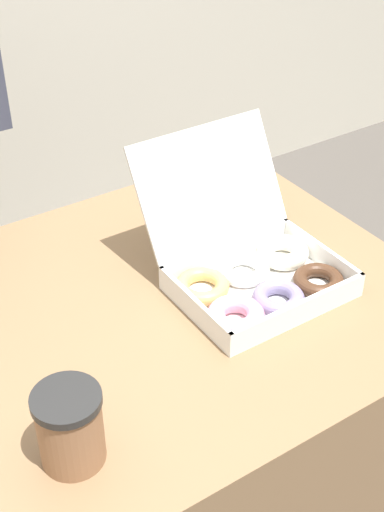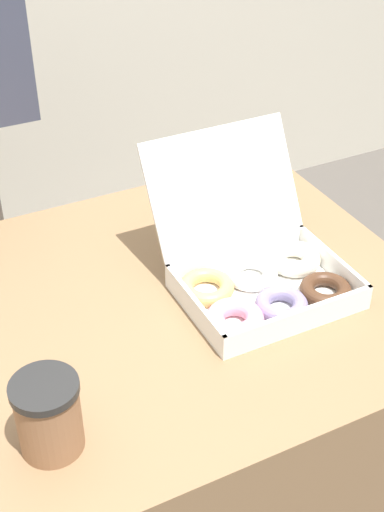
# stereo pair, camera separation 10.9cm
# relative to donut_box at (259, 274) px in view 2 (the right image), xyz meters

# --- Properties ---
(table) EXTENTS (1.15, 0.78, 0.74)m
(table) POSITION_rel_donut_box_xyz_m (-0.26, 0.06, -0.41)
(table) COLOR brown
(table) RESTS_ON ground_plane
(donut_box) EXTENTS (0.32, 0.33, 0.24)m
(donut_box) POSITION_rel_donut_box_xyz_m (0.00, 0.00, 0.00)
(donut_box) COLOR white
(donut_box) RESTS_ON table
(coffee_cup) EXTENTS (0.10, 0.10, 0.12)m
(coffee_cup) POSITION_rel_donut_box_xyz_m (-0.45, -0.18, 0.02)
(coffee_cup) COLOR #8C6042
(coffee_cup) RESTS_ON table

